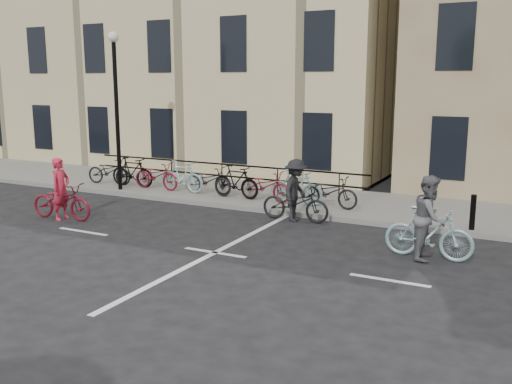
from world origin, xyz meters
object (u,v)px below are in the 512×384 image
at_px(cyclist_pink, 61,198).
at_px(cyclist_dark, 296,197).
at_px(lamp_post, 116,91).
at_px(cyclist_grey, 429,225).

bearing_deg(cyclist_pink, cyclist_dark, -69.37).
bearing_deg(lamp_post, cyclist_pink, -74.62).
distance_m(lamp_post, cyclist_pink, 4.75).
relative_size(lamp_post, cyclist_pink, 2.62).
xyz_separation_m(cyclist_grey, cyclist_dark, (-3.96, 1.82, -0.07)).
height_order(lamp_post, cyclist_grey, lamp_post).
bearing_deg(cyclist_grey, cyclist_dark, 65.56).
bearing_deg(cyclist_grey, lamp_post, 76.72).
distance_m(cyclist_pink, cyclist_grey, 9.94).
height_order(lamp_post, cyclist_pink, lamp_post).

